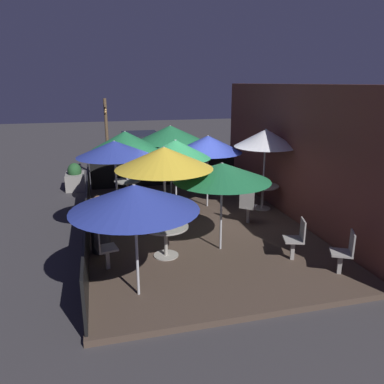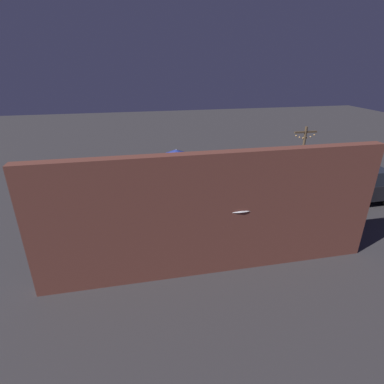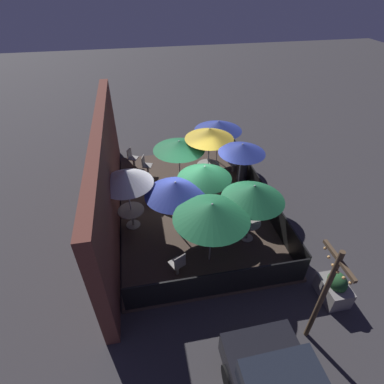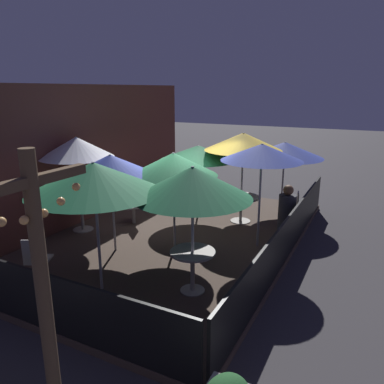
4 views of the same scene
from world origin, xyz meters
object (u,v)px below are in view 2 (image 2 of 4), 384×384
patio_umbrella_5 (148,183)px  patio_chair_4 (282,212)px  dining_table_1 (147,199)px  dining_table_2 (229,236)px  patio_umbrella_0 (234,157)px  patio_chair_0 (99,251)px  patio_umbrella_2 (232,192)px  parked_car_0 (357,184)px  patio_umbrella_3 (208,170)px  patio_umbrella_7 (109,167)px  planter_box (270,176)px  patio_umbrella_4 (264,165)px  patio_chair_2 (192,227)px  dining_table_0 (233,187)px  patio_chair_1 (126,237)px  patio_umbrella_8 (235,179)px  patron_0 (158,186)px  patio_umbrella_6 (176,154)px  patio_umbrella_1 (144,162)px  patio_chair_3 (138,189)px  light_post (302,156)px

patio_umbrella_5 → patio_chair_4: patio_umbrella_5 is taller
dining_table_1 → dining_table_2: (-2.46, 3.42, 0.01)m
patio_umbrella_0 → patio_chair_0: patio_umbrella_0 is taller
patio_umbrella_2 → parked_car_0: size_ratio=0.62×
patio_chair_0 → patio_chair_4: (-6.68, -1.16, 0.04)m
patio_umbrella_0 → patio_umbrella_3: bearing=38.9°
patio_umbrella_7 → parked_car_0: size_ratio=0.57×
patio_umbrella_2 → planter_box: (-4.07, -5.59, -1.84)m
patio_umbrella_4 → patio_chair_2: 3.84m
patio_umbrella_0 → dining_table_0: patio_umbrella_0 is taller
dining_table_2 → patio_chair_1: patio_chair_1 is taller
patio_umbrella_8 → patio_chair_4: 2.38m
dining_table_2 → patio_chair_1: (3.32, -0.74, -0.08)m
patio_chair_2 → patron_0: (0.81, -3.87, 0.08)m
dining_table_2 → patio_chair_4: patio_chair_4 is taller
dining_table_1 → dining_table_0: bearing=-172.9°
dining_table_0 → patio_chair_1: 5.71m
patio_chair_0 → patio_umbrella_0: bearing=-28.9°
patio_umbrella_0 → patio_umbrella_6: 2.52m
patio_umbrella_3 → dining_table_0: 2.36m
dining_table_1 → patio_chair_2: 2.86m
dining_table_2 → patio_chair_2: size_ratio=1.01×
patio_umbrella_1 → patio_chair_2: patio_umbrella_1 is taller
patio_chair_3 → planter_box: 6.88m
patio_umbrella_7 → patio_chair_0: bearing=86.4°
patio_umbrella_5 → patio_chair_3: size_ratio=2.35×
patio_umbrella_4 → patio_chair_0: patio_umbrella_4 is taller
patio_chair_0 → patio_chair_2: bearing=-48.7°
parked_car_0 → patio_chair_1: bearing=10.1°
patio_chair_3 → dining_table_1: bearing=0.0°
dining_table_0 → patron_0: patron_0 is taller
patio_umbrella_0 → patio_umbrella_8: bearing=71.3°
parked_car_0 → patron_0: bearing=-14.0°
patio_umbrella_6 → patio_umbrella_5: bearing=58.0°
dining_table_1 → planter_box: (-6.53, -2.18, -0.27)m
patio_chair_4 → dining_table_0: bearing=-93.9°
patio_umbrella_3 → light_post: light_post is taller
patio_umbrella_2 → dining_table_0: (-1.44, -3.90, -1.54)m
patio_umbrella_1 → patio_umbrella_4: size_ratio=1.03×
planter_box → dining_table_0: bearing=32.7°
patio_chair_3 → patio_chair_4: size_ratio=0.95×
dining_table_0 → patio_chair_3: bearing=-11.5°
patio_umbrella_6 → dining_table_1: (1.42, 0.92, -1.62)m
patio_chair_0 → patio_umbrella_4: bearing=-43.2°
patio_umbrella_1 → patio_chair_1: (0.87, 2.68, -1.70)m
patron_0 → light_post: 6.95m
patio_umbrella_1 → patio_chair_4: 5.68m
patio_umbrella_1 → parked_car_0: patio_umbrella_1 is taller
patio_chair_0 → patio_umbrella_7: bearing=23.5°
patio_umbrella_0 → parked_car_0: bearing=168.5°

